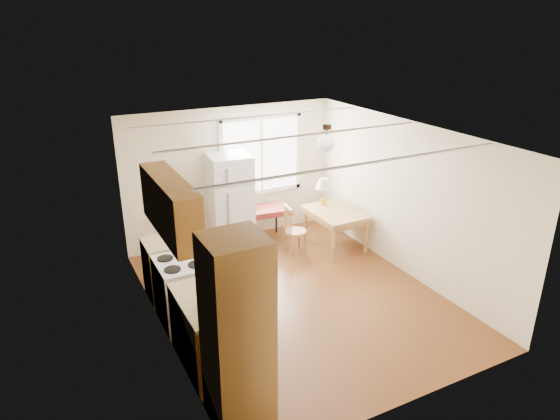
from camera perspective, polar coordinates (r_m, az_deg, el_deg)
room_shell at (r=7.11m, az=1.97°, el=-1.27°), size 4.60×5.60×2.62m
kitchen_run at (r=6.17m, az=-9.38°, el=-9.60°), size 0.65×3.40×2.20m
window_unit at (r=9.37m, az=-2.15°, el=6.27°), size 1.64×0.05×1.51m
pendant_light at (r=7.48m, az=5.31°, el=7.74°), size 0.26×0.26×0.40m
refrigerator at (r=8.97m, az=-5.70°, el=0.92°), size 0.79×0.79×1.74m
bench at (r=9.22m, az=-3.15°, el=-0.38°), size 1.45×0.68×0.65m
dining_table at (r=9.08m, az=6.36°, el=-0.71°), size 0.84×1.12×0.70m
chair at (r=8.80m, az=1.34°, el=-1.97°), size 0.39×0.39×0.88m
table_lamp at (r=9.23m, az=4.98°, el=2.79°), size 0.29×0.29×0.50m
coffee_maker at (r=5.51m, az=-7.27°, el=-11.20°), size 0.21×0.25×0.37m
kettle at (r=5.83m, az=-8.73°, el=-9.84°), size 0.11×0.11×0.21m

